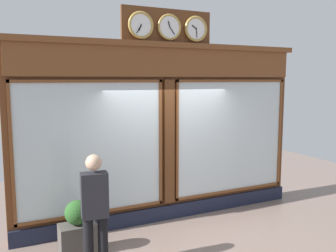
% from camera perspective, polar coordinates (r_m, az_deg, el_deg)
% --- Properties ---
extents(shop_facade, '(5.81, 0.42, 3.95)m').
position_cam_1_polar(shop_facade, '(6.95, -0.45, -0.78)').
color(shop_facade, '#5B3319').
rests_on(shop_facade, ground_plane).
extents(pedestrian, '(0.39, 0.26, 1.69)m').
position_cam_1_polar(pedestrian, '(5.18, -11.39, -12.66)').
color(pedestrian, black).
rests_on(pedestrian, ground_plane).
extents(planter_box, '(0.56, 0.36, 0.47)m').
position_cam_1_polar(planter_box, '(6.05, -13.92, -16.81)').
color(planter_box, '#4C4742').
rests_on(planter_box, ground_plane).
extents(planter_shrub, '(0.38, 0.38, 0.38)m').
position_cam_1_polar(planter_shrub, '(5.89, -14.05, -13.02)').
color(planter_shrub, '#285623').
rests_on(planter_shrub, planter_box).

